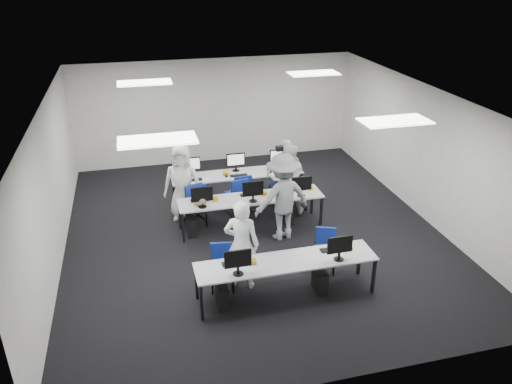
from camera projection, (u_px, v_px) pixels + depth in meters
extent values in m
plane|color=black|center=(253.00, 231.00, 11.09)|extent=(9.00, 9.00, 0.00)
plane|color=white|center=(253.00, 98.00, 9.81)|extent=(9.00, 9.00, 0.00)
cube|color=silver|center=(216.00, 111.00, 14.39)|extent=(8.00, 0.02, 3.00)
cube|color=silver|center=(336.00, 297.00, 6.50)|extent=(8.00, 0.02, 3.00)
cube|color=silver|center=(51.00, 188.00, 9.56)|extent=(0.02, 9.00, 3.00)
cube|color=silver|center=(424.00, 152.00, 11.34)|extent=(0.02, 9.00, 3.00)
cube|color=white|center=(157.00, 140.00, 7.62)|extent=(1.20, 0.60, 0.02)
cube|color=white|center=(395.00, 121.00, 8.51)|extent=(1.20, 0.60, 0.02)
cube|color=white|center=(144.00, 82.00, 11.12)|extent=(1.20, 0.60, 0.02)
cube|color=white|center=(313.00, 73.00, 12.01)|extent=(1.20, 0.60, 0.02)
cube|color=silver|center=(286.00, 262.00, 8.68)|extent=(3.20, 0.70, 0.03)
cube|color=black|center=(202.00, 303.00, 8.22)|extent=(0.05, 0.05, 0.70)
cube|color=black|center=(196.00, 282.00, 8.75)|extent=(0.05, 0.05, 0.70)
cube|color=black|center=(374.00, 276.00, 8.91)|extent=(0.05, 0.05, 0.70)
cube|color=black|center=(359.00, 258.00, 9.44)|extent=(0.05, 0.05, 0.70)
cube|color=silver|center=(251.00, 198.00, 10.96)|extent=(3.20, 0.70, 0.03)
cube|color=black|center=(183.00, 228.00, 10.50)|extent=(0.05, 0.05, 0.70)
cube|color=black|center=(180.00, 215.00, 11.03)|extent=(0.05, 0.05, 0.70)
cube|color=black|center=(321.00, 211.00, 11.19)|extent=(0.05, 0.05, 0.70)
cube|color=black|center=(312.00, 200.00, 11.72)|extent=(0.05, 0.05, 0.70)
cube|color=silver|center=(237.00, 174.00, 12.18)|extent=(3.20, 0.70, 0.03)
cube|color=black|center=(176.00, 200.00, 11.73)|extent=(0.05, 0.05, 0.70)
cube|color=black|center=(174.00, 189.00, 12.26)|extent=(0.05, 0.05, 0.70)
cube|color=black|center=(301.00, 186.00, 12.42)|extent=(0.05, 0.05, 0.70)
cube|color=black|center=(293.00, 177.00, 12.95)|extent=(0.05, 0.05, 0.70)
cube|color=#0D56B0|center=(238.00, 259.00, 8.18)|extent=(0.46, 0.04, 0.32)
cube|color=black|center=(234.00, 263.00, 8.59)|extent=(0.42, 0.14, 0.02)
ellipsoid|color=black|center=(251.00, 260.00, 8.65)|extent=(0.07, 0.10, 0.04)
cube|color=black|center=(222.00, 295.00, 8.64)|extent=(0.18, 0.40, 0.42)
cube|color=white|center=(340.00, 245.00, 8.59)|extent=(0.46, 0.04, 0.32)
cube|color=black|center=(332.00, 249.00, 8.99)|extent=(0.42, 0.14, 0.02)
ellipsoid|color=black|center=(347.00, 247.00, 9.05)|extent=(0.07, 0.10, 0.04)
cube|color=black|center=(320.00, 280.00, 9.04)|extent=(0.18, 0.40, 0.42)
cube|color=white|center=(202.00, 194.00, 10.42)|extent=(0.46, 0.04, 0.32)
cube|color=black|center=(200.00, 200.00, 10.82)|extent=(0.42, 0.14, 0.02)
ellipsoid|color=black|center=(214.00, 198.00, 10.89)|extent=(0.07, 0.10, 0.04)
cube|color=black|center=(191.00, 226.00, 10.87)|extent=(0.18, 0.40, 0.42)
cube|color=white|center=(253.00, 189.00, 10.67)|extent=(0.46, 0.04, 0.32)
cube|color=black|center=(249.00, 195.00, 11.07)|extent=(0.42, 0.14, 0.02)
ellipsoid|color=black|center=(263.00, 193.00, 11.13)|extent=(0.07, 0.10, 0.04)
cube|color=black|center=(240.00, 220.00, 11.12)|extent=(0.18, 0.40, 0.42)
cube|color=white|center=(302.00, 184.00, 10.91)|extent=(0.46, 0.04, 0.32)
cube|color=black|center=(297.00, 189.00, 11.31)|extent=(0.42, 0.14, 0.02)
ellipsoid|color=black|center=(309.00, 188.00, 11.38)|extent=(0.07, 0.10, 0.04)
cube|color=black|center=(287.00, 214.00, 11.36)|extent=(0.18, 0.40, 0.42)
cube|color=white|center=(191.00, 164.00, 11.96)|extent=(0.46, 0.04, 0.32)
cube|color=black|center=(193.00, 180.00, 11.81)|extent=(0.42, 0.14, 0.02)
ellipsoid|color=black|center=(181.00, 181.00, 11.74)|extent=(0.07, 0.10, 0.04)
cube|color=black|center=(204.00, 196.00, 12.21)|extent=(0.18, 0.40, 0.42)
cube|color=white|center=(236.00, 159.00, 12.21)|extent=(0.46, 0.04, 0.32)
cube|color=black|center=(239.00, 175.00, 12.05)|extent=(0.42, 0.14, 0.02)
ellipsoid|color=black|center=(226.00, 176.00, 11.98)|extent=(0.07, 0.10, 0.04)
cube|color=black|center=(248.00, 192.00, 12.46)|extent=(0.18, 0.40, 0.42)
cube|color=white|center=(279.00, 156.00, 12.45)|extent=(0.46, 0.04, 0.32)
cube|color=black|center=(282.00, 171.00, 12.30)|extent=(0.42, 0.14, 0.02)
ellipsoid|color=black|center=(270.00, 172.00, 12.23)|extent=(0.07, 0.10, 0.04)
cube|color=black|center=(289.00, 187.00, 12.70)|extent=(0.18, 0.40, 0.42)
cube|color=navy|center=(222.00, 267.00, 9.02)|extent=(0.47, 0.45, 0.06)
cube|color=navy|center=(221.00, 251.00, 9.08)|extent=(0.39, 0.11, 0.34)
cube|color=navy|center=(325.00, 250.00, 9.55)|extent=(0.52, 0.51, 0.06)
cube|color=navy|center=(326.00, 235.00, 9.62)|extent=(0.38, 0.18, 0.33)
cube|color=navy|center=(198.00, 205.00, 11.26)|extent=(0.49, 0.48, 0.06)
cube|color=navy|center=(197.00, 191.00, 11.32)|extent=(0.41, 0.12, 0.35)
cube|color=navy|center=(246.00, 197.00, 11.56)|extent=(0.49, 0.48, 0.06)
cube|color=navy|center=(243.00, 184.00, 11.62)|extent=(0.43, 0.10, 0.37)
cube|color=navy|center=(294.00, 190.00, 11.89)|extent=(0.56, 0.55, 0.06)
cube|color=navy|center=(290.00, 176.00, 11.94)|extent=(0.45, 0.16, 0.38)
cube|color=navy|center=(190.00, 200.00, 11.44)|extent=(0.58, 0.57, 0.06)
cube|color=navy|center=(194.00, 192.00, 11.17)|extent=(0.42, 0.20, 0.37)
cube|color=navy|center=(236.00, 194.00, 11.72)|extent=(0.53, 0.52, 0.06)
cube|color=navy|center=(240.00, 187.00, 11.44)|extent=(0.43, 0.15, 0.37)
cube|color=navy|center=(280.00, 187.00, 12.12)|extent=(0.47, 0.45, 0.06)
cube|color=navy|center=(284.00, 181.00, 11.84)|extent=(0.41, 0.09, 0.35)
ellipsoid|color=#8B6648|center=(200.00, 200.00, 10.56)|extent=(0.39, 0.33, 0.27)
imported|color=white|center=(242.00, 245.00, 8.89)|extent=(0.75, 0.63, 1.74)
imported|color=white|center=(288.00, 179.00, 11.56)|extent=(0.91, 0.75, 1.70)
imported|color=white|center=(182.00, 182.00, 11.32)|extent=(1.00, 0.81, 1.76)
imported|color=white|center=(285.00, 173.00, 11.97)|extent=(1.04, 0.59, 1.67)
imported|color=slate|center=(283.00, 197.00, 10.45)|extent=(1.36, 0.95, 1.92)
cube|color=black|center=(279.00, 149.00, 10.16)|extent=(0.17, 0.20, 0.10)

